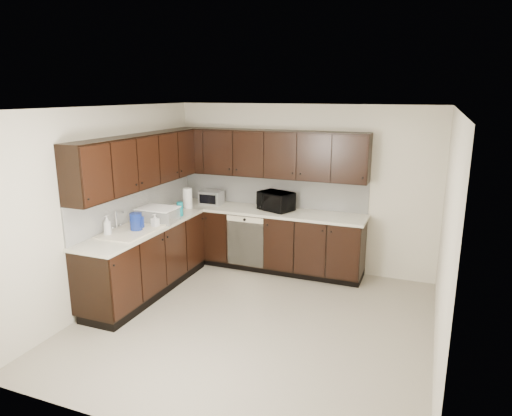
{
  "coord_description": "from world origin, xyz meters",
  "views": [
    {
      "loc": [
        1.82,
        -4.57,
        2.66
      ],
      "look_at": [
        -0.21,
        0.6,
        1.25
      ],
      "focal_mm": 32.0,
      "sensor_mm": 36.0,
      "label": 1
    }
  ],
  "objects": [
    {
      "name": "blue_pitcher",
      "position": [
        -1.63,
        0.05,
        1.06
      ],
      "size": [
        0.17,
        0.17,
        0.24
      ],
      "primitive_type": "cylinder",
      "rotation": [
        0.0,
        0.0,
        -0.1
      ],
      "color": "#102B9A",
      "rests_on": "countertop"
    },
    {
      "name": "soap_bottle_a",
      "position": [
        -1.5,
        0.28,
        1.03
      ],
      "size": [
        0.1,
        0.1,
        0.18
      ],
      "primitive_type": "imported",
      "rotation": [
        0.0,
        0.0,
        -0.29
      ],
      "color": "gray",
      "rests_on": "countertop"
    },
    {
      "name": "wall_right",
      "position": [
        2.0,
        0.0,
        1.25
      ],
      "size": [
        0.02,
        4.0,
        2.5
      ],
      "primitive_type": "cube",
      "color": "beige",
      "rests_on": "floor"
    },
    {
      "name": "sink",
      "position": [
        -1.68,
        -0.01,
        0.88
      ],
      "size": [
        0.54,
        0.82,
        0.42
      ],
      "color": "beige",
      "rests_on": "countertop"
    },
    {
      "name": "wall_back",
      "position": [
        0.0,
        2.0,
        1.25
      ],
      "size": [
        4.0,
        0.02,
        2.5
      ],
      "primitive_type": "cube",
      "color": "beige",
      "rests_on": "floor"
    },
    {
      "name": "soap_bottle_b",
      "position": [
        -1.85,
        -0.24,
        1.07
      ],
      "size": [
        0.11,
        0.11,
        0.26
      ],
      "primitive_type": "imported",
      "rotation": [
        0.0,
        0.0,
        -0.13
      ],
      "color": "gray",
      "rests_on": "countertop"
    },
    {
      "name": "teal_tumbler",
      "position": [
        -1.5,
        0.91,
        1.04
      ],
      "size": [
        0.12,
        0.12,
        0.2
      ],
      "primitive_type": "cylinder",
      "rotation": [
        0.0,
        0.0,
        0.35
      ],
      "color": "#0D8393",
      "rests_on": "countertop"
    },
    {
      "name": "microwave",
      "position": [
        -0.33,
        1.72,
        1.08
      ],
      "size": [
        0.59,
        0.5,
        0.28
      ],
      "primitive_type": "imported",
      "rotation": [
        0.0,
        0.0,
        -0.36
      ],
      "color": "black",
      "rests_on": "countertop"
    },
    {
      "name": "ceiling",
      "position": [
        0.0,
        0.0,
        2.5
      ],
      "size": [
        4.0,
        4.0,
        0.0
      ],
      "primitive_type": "plane",
      "rotation": [
        3.14,
        0.0,
        0.0
      ],
      "color": "white",
      "rests_on": "wall_back"
    },
    {
      "name": "storage_bin",
      "position": [
        -1.62,
        0.54,
        1.04
      ],
      "size": [
        0.54,
        0.43,
        0.19
      ],
      "primitive_type": "cube",
      "rotation": [
        0.0,
        0.0,
        0.14
      ],
      "color": "white",
      "rests_on": "countertop"
    },
    {
      "name": "paper_towel_roll",
      "position": [
        -1.63,
        1.35,
        1.09
      ],
      "size": [
        0.18,
        0.18,
        0.31
      ],
      "primitive_type": "cylinder",
      "rotation": [
        0.0,
        0.0,
        -0.38
      ],
      "color": "white",
      "rests_on": "countertop"
    },
    {
      "name": "countertop",
      "position": [
        -1.01,
        1.11,
        0.92
      ],
      "size": [
        3.03,
        2.83,
        0.04
      ],
      "color": "beige",
      "rests_on": "lower_cabinets"
    },
    {
      "name": "wall_left",
      "position": [
        -2.0,
        0.0,
        1.25
      ],
      "size": [
        0.02,
        4.0,
        2.5
      ],
      "primitive_type": "cube",
      "color": "beige",
      "rests_on": "floor"
    },
    {
      "name": "backsplash",
      "position": [
        -1.22,
        1.32,
        1.18
      ],
      "size": [
        3.0,
        2.8,
        0.48
      ],
      "color": "silver",
      "rests_on": "countertop"
    },
    {
      "name": "upper_cabinets",
      "position": [
        -1.1,
        1.2,
        1.77
      ],
      "size": [
        3.0,
        2.8,
        0.7
      ],
      "color": "black",
      "rests_on": "wall_back"
    },
    {
      "name": "lower_cabinets",
      "position": [
        -1.01,
        1.11,
        0.41
      ],
      "size": [
        3.0,
        2.8,
        0.9
      ],
      "color": "black",
      "rests_on": "floor"
    },
    {
      "name": "wall_front",
      "position": [
        0.0,
        -2.0,
        1.25
      ],
      "size": [
        4.0,
        0.02,
        2.5
      ],
      "primitive_type": "cube",
      "color": "beige",
      "rests_on": "floor"
    },
    {
      "name": "dishwasher",
      "position": [
        -0.7,
        1.41,
        0.55
      ],
      "size": [
        0.58,
        0.04,
        0.78
      ],
      "color": "beige",
      "rests_on": "lower_cabinets"
    },
    {
      "name": "floor",
      "position": [
        0.0,
        0.0,
        0.0
      ],
      "size": [
        4.0,
        4.0,
        0.0
      ],
      "primitive_type": "plane",
      "color": "#9E9683",
      "rests_on": "ground"
    },
    {
      "name": "toaster_oven",
      "position": [
        -1.4,
        1.71,
        1.05
      ],
      "size": [
        0.35,
        0.27,
        0.22
      ],
      "primitive_type": "cube",
      "rotation": [
        0.0,
        0.0,
        0.04
      ],
      "color": "silver",
      "rests_on": "countertop"
    }
  ]
}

